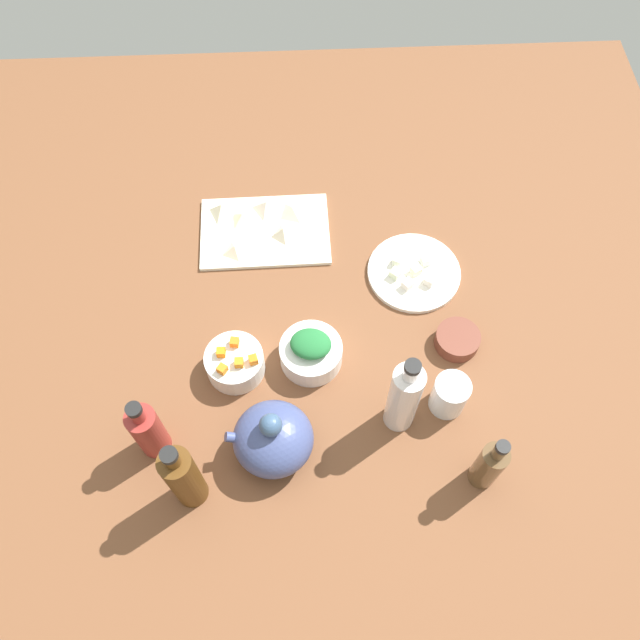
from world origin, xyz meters
The scene contains 30 objects.
tabletop centered at (0.00, 0.00, 1.50)cm, with size 190.00×190.00×3.00cm, color brown.
cutting_board centered at (12.31, -28.21, 3.50)cm, with size 31.58×21.23×1.00cm, color white.
plate_tofu centered at (-23.05, -14.35, 3.60)cm, with size 22.09×22.09×1.20cm, color white.
bowl_greens centered at (2.29, 7.08, 5.87)cm, with size 13.70×13.70×5.75cm, color white.
bowl_carrots centered at (18.83, 8.66, 6.00)cm, with size 12.71×12.71×6.00cm, color white.
bowl_small_side centered at (-30.39, 4.67, 4.83)cm, with size 9.87×9.87×3.66cm, color brown.
teapot centered at (10.60, 27.19, 9.30)cm, with size 17.66×15.93×16.20cm.
bottle_0 centered at (34.99, 25.17, 11.42)cm, with size 6.08×6.08×20.33cm.
bottle_1 centered at (-30.94, 34.93, 10.78)cm, with size 5.31×5.31×19.29cm.
bottle_2 centered at (27.04, 35.48, 13.77)cm, with size 6.23×6.23×24.93cm.
bottle_3 centered at (-15.54, 21.63, 14.18)cm, with size 6.35×6.35×26.00cm.
drinking_glass_0 centered at (-26.10, 18.98, 7.80)cm, with size 7.55×7.55×9.60cm, color white.
carrot_cube_0 centered at (17.51, 10.50, 9.90)cm, with size 1.80×1.80×1.80cm, color orange.
carrot_cube_1 centered at (18.54, 5.62, 9.90)cm, with size 1.80×1.80×1.80cm, color orange.
carrot_cube_2 centered at (20.98, 11.83, 9.90)cm, with size 1.80×1.80×1.80cm, color orange.
carrot_cube_3 centered at (21.36, 7.90, 9.90)cm, with size 1.80×1.80×1.80cm, color orange.
carrot_cube_4 centered at (14.53, 9.94, 9.90)cm, with size 1.80×1.80×1.80cm, color orange.
chopped_greens_mound centered at (2.29, 7.08, 10.49)cm, with size 8.85×7.38×3.49cm, color #247036.
tofu_cube_0 centered at (-19.28, -16.74, 5.30)cm, with size 2.20×2.20×2.20cm, color silver.
tofu_cube_1 centered at (-18.38, -13.18, 5.30)cm, with size 2.20×2.20×2.20cm, color #EBF6CB.
tofu_cube_2 centered at (-20.85, -10.03, 5.30)cm, with size 2.20×2.20×2.20cm, color white.
tofu_cube_3 centered at (-25.88, -16.54, 5.30)cm, with size 2.20×2.20×2.20cm, color white.
tofu_cube_4 centered at (-26.10, -10.84, 5.30)cm, with size 2.20×2.20×2.20cm, color white.
tofu_cube_5 centered at (-23.27, -13.92, 5.30)cm, with size 2.20×2.20×2.20cm, color white.
dumpling_0 centered at (17.82, -31.66, 5.11)cm, with size 5.02×4.67×2.22cm, color beige.
dumpling_1 centered at (5.37, -33.11, 5.11)cm, with size 5.32×5.07×2.21cm, color beige.
dumpling_2 centered at (7.78, -26.48, 5.34)cm, with size 4.62×4.53×2.69cm, color beige.
dumpling_3 centered at (19.48, -22.08, 5.14)cm, with size 4.75×4.50×2.29cm, color beige.
dumpling_4 centered at (11.79, -34.61, 5.40)cm, with size 5.55×5.46×2.79cm, color beige.
dumpling_5 centered at (22.83, -34.16, 5.51)cm, with size 5.85×5.18×3.02cm, color beige.
Camera 1 is at (3.22, 70.00, 134.06)cm, focal length 36.72 mm.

